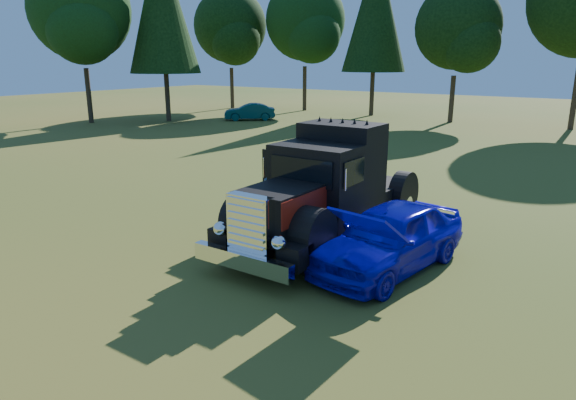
# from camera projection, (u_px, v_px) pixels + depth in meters

# --- Properties ---
(ground) EXTENTS (120.00, 120.00, 0.00)m
(ground) POSITION_uv_depth(u_px,v_px,m) (240.00, 247.00, 13.00)
(ground) COLOR #2F4F17
(ground) RESTS_ON ground
(treeline) EXTENTS (67.22, 24.04, 13.84)m
(treeline) POSITION_uv_depth(u_px,v_px,m) (494.00, 9.00, 33.18)
(treeline) COLOR #2D2116
(treeline) RESTS_ON ground
(diamond_t_truck) EXTENTS (3.38, 7.16, 3.00)m
(diamond_t_truck) POSITION_uv_depth(u_px,v_px,m) (324.00, 194.00, 13.13)
(diamond_t_truck) COLOR black
(diamond_t_truck) RESTS_ON ground
(hotrod_coupe) EXTENTS (2.40, 4.63, 1.89)m
(hotrod_coupe) POSITION_uv_depth(u_px,v_px,m) (390.00, 237.00, 11.48)
(hotrod_coupe) COLOR navy
(hotrod_coupe) RESTS_ON ground
(spectator_near) EXTENTS (0.42, 0.61, 1.60)m
(spectator_near) POSITION_uv_depth(u_px,v_px,m) (271.00, 207.00, 13.69)
(spectator_near) COLOR #1C2542
(spectator_near) RESTS_ON ground
(spectator_far) EXTENTS (1.20, 1.17, 1.95)m
(spectator_far) POSITION_uv_depth(u_px,v_px,m) (294.00, 189.00, 14.88)
(spectator_far) COLOR #1C2E41
(spectator_far) RESTS_ON ground
(distant_teal_car) EXTENTS (3.83, 3.56, 1.28)m
(distant_teal_car) POSITION_uv_depth(u_px,v_px,m) (250.00, 112.00, 39.73)
(distant_teal_car) COLOR #0B4444
(distant_teal_car) RESTS_ON ground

